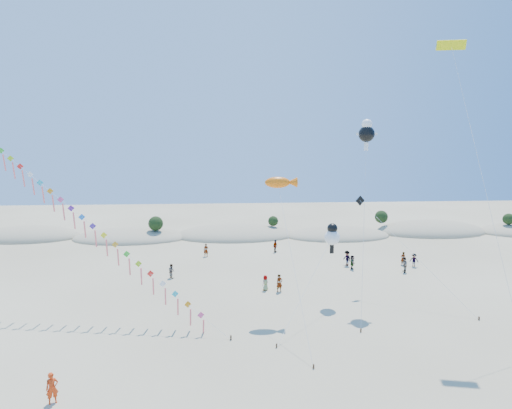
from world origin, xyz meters
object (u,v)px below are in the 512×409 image
object	(u,v)px
kite_train	(52,194)
flyer_foreground	(52,388)
parafoil_kite	(453,51)
fish_kite	(281,183)

from	to	relation	value
kite_train	flyer_foreground	xyz separation A→B (m)	(5.18, -14.83, -9.38)
kite_train	flyer_foreground	world-z (taller)	kite_train
parafoil_kite	flyer_foreground	bearing A→B (deg)	-159.80
parafoil_kite	flyer_foreground	xyz separation A→B (m)	(-27.69, -10.19, -20.83)
kite_train	fish_kite	xyz separation A→B (m)	(19.96, -1.44, 0.96)
parafoil_kite	flyer_foreground	size ratio (longest dim) A/B	12.30
kite_train	parafoil_kite	size ratio (longest dim) A/B	1.30
flyer_foreground	parafoil_kite	bearing A→B (deg)	-8.26
fish_kite	flyer_foreground	world-z (taller)	fish_kite
fish_kite	flyer_foreground	xyz separation A→B (m)	(-14.79, -13.39, -10.34)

